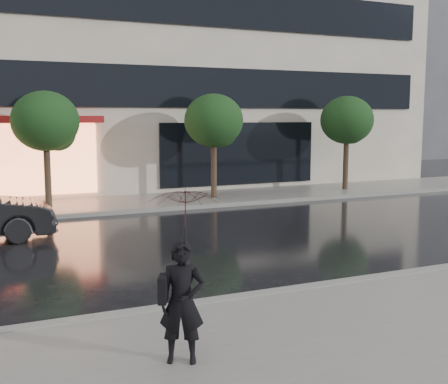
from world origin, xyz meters
TOP-DOWN VIEW (x-y plane):
  - ground at (0.00, 0.00)m, footprint 120.00×120.00m
  - sidewalk_near at (0.00, -3.25)m, footprint 60.00×4.50m
  - sidewalk_far at (0.00, 10.25)m, footprint 60.00×3.50m
  - curb_near at (0.00, -1.00)m, footprint 60.00×0.25m
  - curb_far at (0.00, 8.50)m, footprint 60.00×0.25m
  - bg_building_right at (26.00, 28.00)m, footprint 12.00×12.00m
  - tree_mid_west at (-2.94, 10.03)m, footprint 2.20×2.20m
  - tree_mid_east at (3.06, 10.03)m, footprint 2.20×2.20m
  - tree_far_east at (9.06, 10.03)m, footprint 2.20×2.20m
  - pedestrian_with_umbrella at (-2.92, -3.02)m, footprint 1.17×1.18m

SIDE VIEW (x-z plane):
  - ground at x=0.00m, z-range 0.00..0.00m
  - sidewalk_near at x=0.00m, z-range 0.00..0.12m
  - sidewalk_far at x=0.00m, z-range 0.00..0.12m
  - curb_near at x=0.00m, z-range 0.00..0.14m
  - curb_far at x=0.00m, z-range 0.00..0.14m
  - pedestrian_with_umbrella at x=-2.92m, z-range 0.47..2.65m
  - tree_mid_west at x=-2.94m, z-range 0.93..4.92m
  - tree_mid_east at x=3.06m, z-range 0.93..4.92m
  - tree_far_east at x=9.06m, z-range 0.93..4.92m
  - bg_building_right at x=26.00m, z-range 0.00..16.00m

